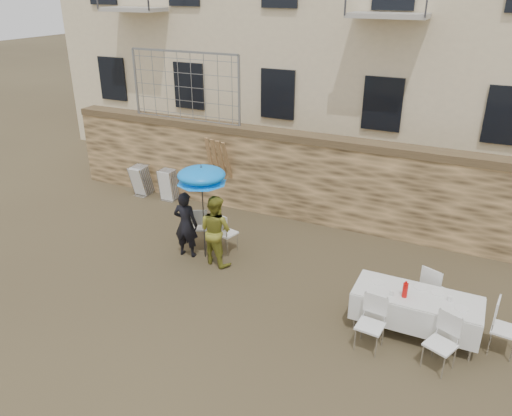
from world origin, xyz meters
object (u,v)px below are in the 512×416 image
at_px(table_chair_side, 505,328).
at_px(chair_stack_right, 172,183).
at_px(umbrella, 202,178).
at_px(man_suit, 186,224).
at_px(banquet_table, 417,297).
at_px(couple_chair_right, 226,232).
at_px(table_chair_front_left, 370,325).
at_px(table_chair_back, 434,289).
at_px(couple_chair_left, 200,226).
at_px(chair_stack_left, 146,178).
at_px(soda_bottle, 405,290).
at_px(table_chair_front_right, 441,344).
at_px(woman_dress, 216,230).

height_order(table_chair_side, chair_stack_right, table_chair_side).
bearing_deg(chair_stack_right, umbrella, -44.28).
bearing_deg(man_suit, banquet_table, 166.29).
bearing_deg(table_chair_side, banquet_table, 100.34).
xyz_separation_m(umbrella, chair_stack_right, (-2.58, 2.51, -1.42)).
relative_size(couple_chair_right, table_chair_side, 1.00).
bearing_deg(couple_chair_right, table_chair_front_left, 166.68).
bearing_deg(table_chair_back, couple_chair_left, 17.58).
bearing_deg(couple_chair_left, man_suit, 62.13).
distance_m(couple_chair_right, table_chair_back, 4.56).
xyz_separation_m(couple_chair_left, chair_stack_left, (-3.08, 2.06, -0.02)).
relative_size(chair_stack_left, chair_stack_right, 1.00).
xyz_separation_m(man_suit, umbrella, (0.40, 0.10, 1.12)).
xyz_separation_m(umbrella, soda_bottle, (4.44, -0.89, -0.98)).
xyz_separation_m(table_chair_side, chair_stack_right, (-8.62, 3.15, -0.02)).
xyz_separation_m(table_chair_front_right, table_chair_back, (-0.30, 1.55, 0.00)).
bearing_deg(soda_bottle, chair_stack_left, 156.75).
distance_m(soda_bottle, table_chair_side, 1.67).
xyz_separation_m(woman_dress, banquet_table, (4.29, -0.64, -0.05)).
xyz_separation_m(table_chair_side, chair_stack_left, (-9.52, 3.15, -0.02)).
bearing_deg(chair_stack_right, woman_dress, -41.75).
relative_size(couple_chair_left, chair_stack_right, 1.04).
height_order(table_chair_front_right, table_chair_side, same).
relative_size(table_chair_back, table_chair_side, 1.00).
relative_size(woman_dress, table_chair_back, 1.63).
bearing_deg(table_chair_side, table_chair_back, 66.00).
distance_m(umbrella, table_chair_front_right, 5.53).
distance_m(soda_bottle, chair_stack_right, 7.81).
bearing_deg(soda_bottle, umbrella, 168.67).
bearing_deg(umbrella, table_chair_side, -6.05).
height_order(man_suit, soda_bottle, man_suit).
height_order(couple_chair_left, table_chair_side, same).
relative_size(couple_chair_left, table_chair_front_right, 1.00).
distance_m(couple_chair_left, table_chair_front_right, 5.87).
relative_size(woman_dress, banquet_table, 0.75).
bearing_deg(couple_chair_left, banquet_table, 138.85).
bearing_deg(chair_stack_right, table_chair_back, -18.29).
xyz_separation_m(woman_dress, table_chair_side, (5.69, -0.54, -0.30)).
distance_m(banquet_table, chair_stack_right, 7.92).
relative_size(man_suit, chair_stack_left, 1.65).
bearing_deg(couple_chair_right, couple_chair_left, 14.08).
height_order(couple_chair_right, soda_bottle, soda_bottle).
relative_size(couple_chair_left, banquet_table, 0.46).
bearing_deg(table_chair_back, soda_bottle, 89.00).
bearing_deg(umbrella, table_chair_back, 0.71).
distance_m(umbrella, chair_stack_right, 3.87).
relative_size(couple_chair_left, couple_chair_right, 1.00).
xyz_separation_m(umbrella, chair_stack_left, (-3.48, 2.51, -1.42)).
distance_m(man_suit, couple_chair_left, 0.62).
height_order(couple_chair_right, banquet_table, couple_chair_right).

